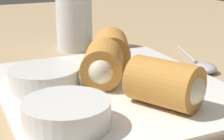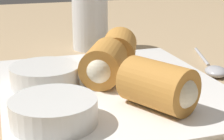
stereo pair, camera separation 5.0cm
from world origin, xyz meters
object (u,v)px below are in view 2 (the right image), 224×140
(serving_plate, at_px, (112,91))
(drinking_glass, at_px, (90,15))
(dipping_bowl_near, at_px, (45,75))
(dipping_bowl_far, at_px, (54,110))
(spoon, at_px, (214,69))

(serving_plate, xyz_separation_m, drinking_glass, (0.24, -0.03, 0.05))
(dipping_bowl_near, distance_m, dipping_bowl_far, 0.11)
(dipping_bowl_far, bearing_deg, drinking_glass, -20.16)
(dipping_bowl_far, xyz_separation_m, drinking_glass, (0.32, -0.12, 0.03))
(spoon, bearing_deg, drinking_glass, 34.50)
(serving_plate, height_order, drinking_glass, drinking_glass)
(drinking_glass, bearing_deg, spoon, -145.50)
(serving_plate, bearing_deg, spoon, -75.84)
(spoon, bearing_deg, dipping_bowl_near, 94.22)
(dipping_bowl_near, distance_m, spoon, 0.25)
(drinking_glass, bearing_deg, serving_plate, 171.84)
(serving_plate, distance_m, drinking_glass, 0.24)
(serving_plate, distance_m, dipping_bowl_far, 0.12)
(dipping_bowl_near, bearing_deg, drinking_glass, -27.40)
(serving_plate, bearing_deg, dipping_bowl_far, 134.52)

